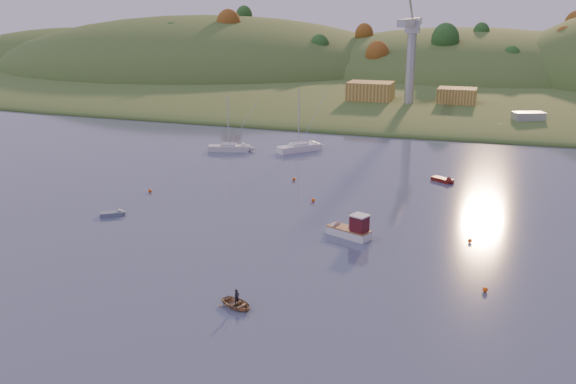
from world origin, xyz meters
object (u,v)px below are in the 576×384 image
(canoe, at_px, (237,304))
(red_tender, at_px, (446,181))
(sailboat_near, at_px, (299,147))
(grey_dinghy, at_px, (117,213))
(fishing_boat, at_px, (346,229))
(sailboat_far, at_px, (229,147))

(canoe, xyz_separation_m, red_tender, (13.83, 48.14, -0.07))
(sailboat_near, xyz_separation_m, grey_dinghy, (-10.79, -42.66, -0.49))
(sailboat_near, bearing_deg, fishing_boat, -114.78)
(sailboat_far, height_order, grey_dinghy, sailboat_far)
(sailboat_near, distance_m, sailboat_far, 12.74)
(fishing_boat, xyz_separation_m, sailboat_near, (-18.50, 40.83, -0.12))
(sailboat_near, relative_size, sailboat_far, 1.12)
(red_tender, bearing_deg, grey_dinghy, -108.61)
(canoe, bearing_deg, red_tender, 9.26)
(fishing_boat, height_order, canoe, fishing_boat)
(sailboat_far, distance_m, canoe, 63.38)
(sailboat_far, bearing_deg, fishing_boat, -66.52)
(canoe, xyz_separation_m, grey_dinghy, (-24.43, 19.05, -0.09))
(sailboat_far, xyz_separation_m, red_tender, (39.62, -9.75, -0.40))
(sailboat_far, height_order, red_tender, sailboat_far)
(sailboat_near, height_order, grey_dinghy, sailboat_near)
(sailboat_near, xyz_separation_m, sailboat_far, (-12.15, -3.82, -0.06))
(red_tender, height_order, grey_dinghy, red_tender)
(fishing_boat, bearing_deg, sailboat_far, -27.27)
(canoe, bearing_deg, grey_dinghy, 77.34)
(sailboat_far, relative_size, grey_dinghy, 2.98)
(fishing_boat, distance_m, sailboat_far, 48.06)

